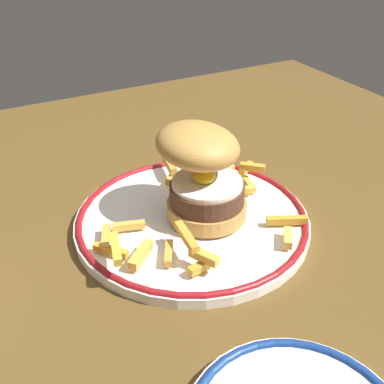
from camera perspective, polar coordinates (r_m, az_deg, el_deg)
name	(u,v)px	position (r cm, az deg, el deg)	size (l,w,h in cm)	color
ground_plane	(139,239)	(57.82, -6.43, -5.61)	(117.52, 90.32, 4.00)	brown
dinner_plate	(192,219)	(55.85, 0.00, -3.28)	(27.46, 27.46, 1.60)	white
burger	(202,171)	(52.94, 1.24, 2.54)	(12.97, 12.74, 11.22)	#B5833F
fries_pile	(193,214)	(53.88, 0.09, -2.65)	(25.23, 22.98, 2.54)	gold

